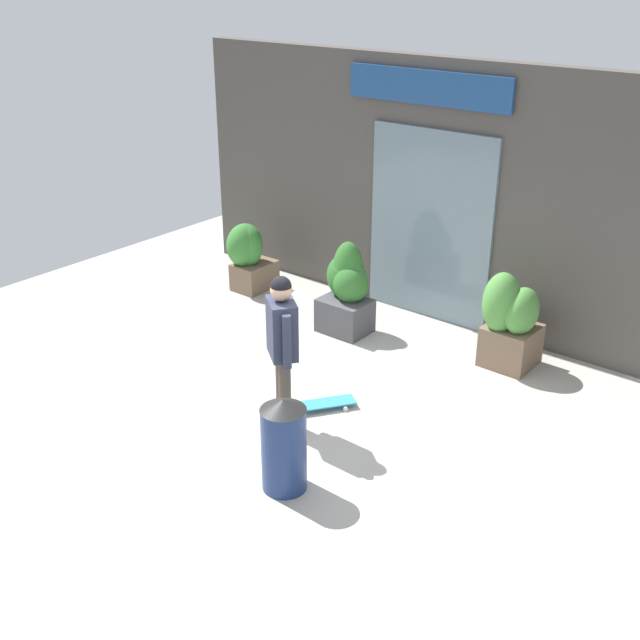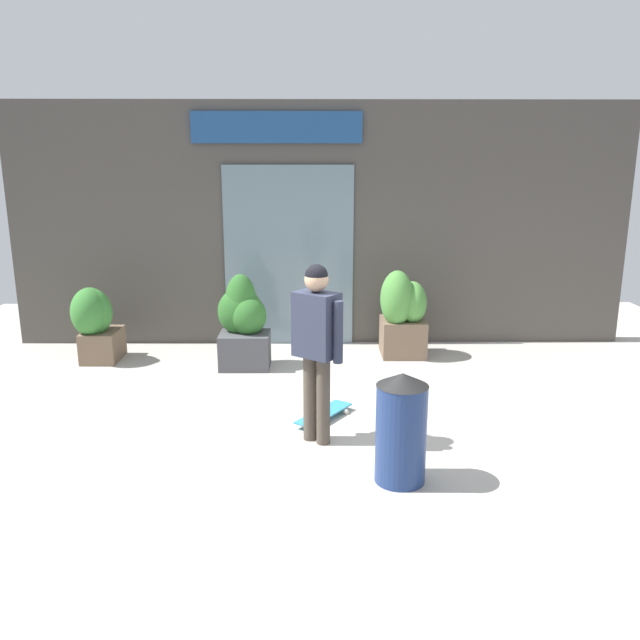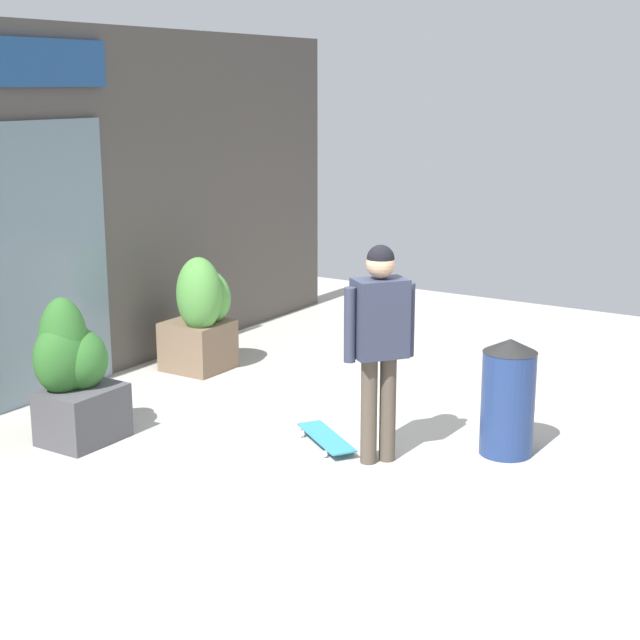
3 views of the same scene
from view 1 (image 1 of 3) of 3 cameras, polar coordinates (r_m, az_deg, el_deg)
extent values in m
plane|color=#B2ADA3|center=(8.66, -1.37, -7.33)|extent=(12.00, 12.00, 0.00)
cube|color=#4C4742|center=(10.56, 10.60, 8.61)|extent=(8.90, 0.25, 3.46)
cube|color=slate|center=(10.77, 7.91, 6.70)|extent=(1.86, 0.06, 2.59)
cube|color=navy|center=(10.42, 7.73, 16.26)|extent=(2.36, 0.05, 0.43)
cylinder|color=#4C4238|center=(8.43, -2.76, -4.91)|extent=(0.13, 0.13, 0.86)
cylinder|color=#4C4238|center=(8.29, -2.54, -5.45)|extent=(0.13, 0.13, 0.86)
cube|color=#2D3347|center=(8.02, -2.75, -0.62)|extent=(0.48, 0.45, 0.61)
cylinder|color=#2D3347|center=(8.25, -3.08, -0.12)|extent=(0.09, 0.09, 0.58)
cylinder|color=#2D3347|center=(7.81, -2.39, -1.60)|extent=(0.09, 0.09, 0.58)
sphere|color=tan|center=(7.84, -2.81, 2.16)|extent=(0.22, 0.22, 0.22)
sphere|color=black|center=(7.83, -2.82, 2.43)|extent=(0.21, 0.21, 0.21)
cube|color=teal|center=(8.85, 0.06, -6.03)|extent=(0.63, 0.76, 0.02)
cylinder|color=silver|center=(9.03, 1.38, -5.65)|extent=(0.06, 0.06, 0.05)
cylinder|color=silver|center=(8.83, 1.84, -6.40)|extent=(0.06, 0.06, 0.05)
cylinder|color=silver|center=(8.91, -1.70, -6.11)|extent=(0.06, 0.06, 0.05)
cylinder|color=silver|center=(8.71, -1.31, -6.88)|extent=(0.06, 0.06, 0.05)
cube|color=brown|center=(9.98, 13.55, -1.77)|extent=(0.60, 0.61, 0.51)
ellipsoid|color=#4C8C3D|center=(9.67, 12.93, 1.22)|extent=(0.45, 0.47, 0.76)
ellipsoid|color=#4C8C3D|center=(9.69, 14.32, 0.62)|extent=(0.38, 0.56, 0.58)
cube|color=#47474C|center=(10.55, 1.80, 0.33)|extent=(0.65, 0.52, 0.46)
ellipsoid|color=#2D6628|center=(10.44, 2.03, 3.51)|extent=(0.42, 0.39, 0.82)
ellipsoid|color=#2D6628|center=(10.38, 2.23, 2.61)|extent=(0.47, 0.45, 0.52)
ellipsoid|color=#2D6628|center=(10.47, 1.93, 3.06)|extent=(0.59, 0.40, 0.63)
cube|color=brown|center=(11.99, -4.74, 3.22)|extent=(0.47, 0.62, 0.41)
ellipsoid|color=#387A33|center=(11.81, -5.29, 5.33)|extent=(0.50, 0.41, 0.64)
ellipsoid|color=#387A33|center=(11.83, -5.44, 5.39)|extent=(0.50, 0.59, 0.65)
cylinder|color=navy|center=(7.46, -2.61, -9.27)|extent=(0.43, 0.43, 0.85)
cone|color=black|center=(7.21, -2.69, -6.11)|extent=(0.44, 0.44, 0.11)
camera|label=2|loc=(5.25, -49.75, -6.71)|focal=35.72mm
camera|label=3|loc=(11.42, -41.68, 10.16)|focal=54.38mm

